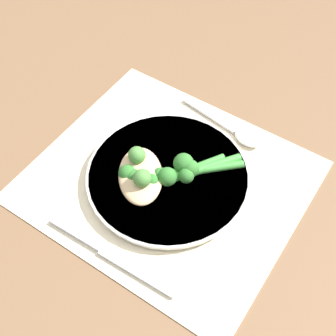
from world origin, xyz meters
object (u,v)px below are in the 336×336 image
(plate, at_px, (168,176))
(broccoli_stalk_left, at_px, (161,176))
(chicken_fillet, at_px, (141,175))
(broccoli_stalk_rear, at_px, (191,168))
(broccoli_stalk_front, at_px, (144,174))
(spoon, at_px, (240,132))
(knife, at_px, (110,253))
(broccoli_stalk_right, at_px, (180,173))

(plate, distance_m, broccoli_stalk_left, 0.02)
(chicken_fillet, relative_size, broccoli_stalk_rear, 1.34)
(broccoli_stalk_front, xyz_separation_m, spoon, (-0.07, -0.17, -0.02))
(broccoli_stalk_left, distance_m, broccoli_stalk_rear, 0.05)
(broccoli_stalk_front, distance_m, broccoli_stalk_rear, 0.07)
(broccoli_stalk_front, bearing_deg, spoon, -73.48)
(chicken_fillet, distance_m, broccoli_stalk_rear, 0.08)
(plate, relative_size, spoon, 1.54)
(broccoli_stalk_left, relative_size, broccoli_stalk_rear, 1.31)
(broccoli_stalk_rear, relative_size, knife, 0.44)
(plate, bearing_deg, broccoli_stalk_front, 46.34)
(chicken_fillet, relative_size, broccoli_stalk_left, 1.02)
(broccoli_stalk_right, relative_size, broccoli_stalk_rear, 1.25)
(broccoli_stalk_right, distance_m, spoon, 0.14)
(broccoli_stalk_rear, distance_m, spoon, 0.12)
(chicken_fillet, distance_m, spoon, 0.19)
(broccoli_stalk_front, relative_size, spoon, 0.67)
(broccoli_stalk_front, height_order, knife, broccoli_stalk_front)
(spoon, bearing_deg, broccoli_stalk_left, -8.70)
(broccoli_stalk_left, relative_size, knife, 0.58)
(chicken_fillet, height_order, spoon, chicken_fillet)
(broccoli_stalk_rear, xyz_separation_m, spoon, (-0.02, -0.12, -0.02))
(broccoli_stalk_right, bearing_deg, knife, 119.87)
(plate, distance_m, spoon, 0.15)
(broccoli_stalk_rear, relative_size, spoon, 0.57)
(knife, bearing_deg, chicken_fillet, -166.77)
(broccoli_stalk_rear, bearing_deg, spoon, -53.63)
(broccoli_stalk_front, bearing_deg, broccoli_stalk_rear, -97.98)
(plate, bearing_deg, spoon, -108.42)
(broccoli_stalk_left, relative_size, spoon, 0.75)
(broccoli_stalk_left, bearing_deg, chicken_fillet, 63.08)
(plate, xyz_separation_m, broccoli_stalk_left, (0.00, 0.02, 0.02))
(chicken_fillet, bearing_deg, knife, 105.07)
(broccoli_stalk_right, bearing_deg, chicken_fillet, 73.42)
(knife, relative_size, spoon, 1.30)
(broccoli_stalk_front, relative_size, broccoli_stalk_rear, 1.16)
(plate, xyz_separation_m, chicken_fillet, (0.03, 0.03, 0.02))
(broccoli_stalk_rear, height_order, spoon, broccoli_stalk_rear)
(chicken_fillet, height_order, broccoli_stalk_left, broccoli_stalk_left)
(plate, height_order, spoon, plate)
(broccoli_stalk_rear, height_order, knife, broccoli_stalk_rear)
(broccoli_stalk_front, bearing_deg, knife, 142.99)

